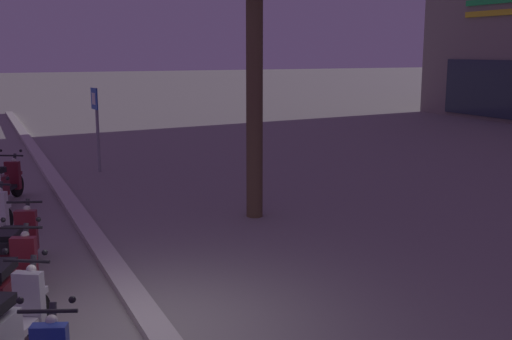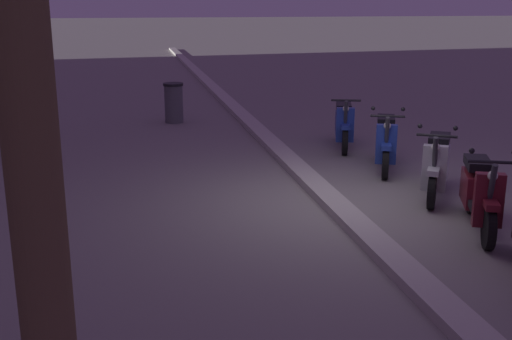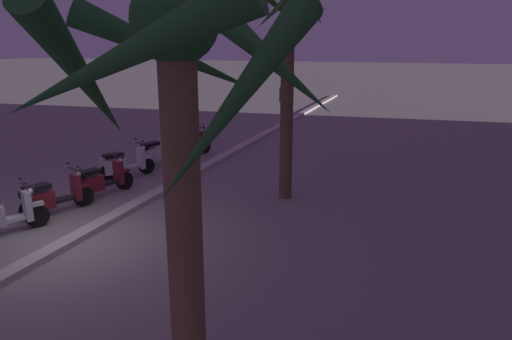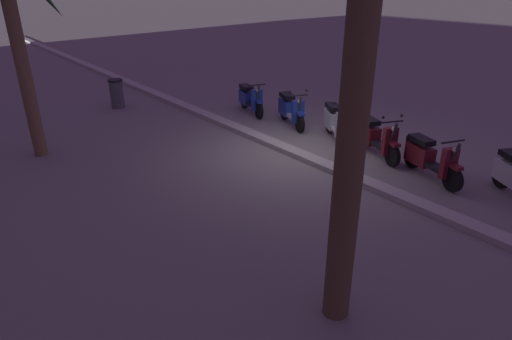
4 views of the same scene
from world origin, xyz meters
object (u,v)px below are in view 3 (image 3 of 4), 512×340
object	(u,v)px
scooter_white_last_in_row	(123,164)
palm_tree_mid_walkway	(288,33)
scooter_white_tail_end	(157,152)
crossing_sign	(282,109)
palm_tree_far_corner	(181,121)
scooter_maroon_second_in_line	(100,181)
scooter_maroon_gap_after_mid	(51,197)
scooter_silver_lead_nearest	(0,215)
scooter_maroon_mid_centre	(187,144)

from	to	relation	value
scooter_white_last_in_row	palm_tree_mid_walkway	distance (m)	6.53
scooter_white_tail_end	scooter_white_last_in_row	size ratio (longest dim) A/B	1.12
crossing_sign	palm_tree_far_corner	distance (m)	15.24
crossing_sign	palm_tree_mid_walkway	size ratio (longest dim) A/B	0.42
scooter_maroon_second_in_line	scooter_white_last_in_row	bearing A→B (deg)	-164.99
scooter_white_last_in_row	scooter_maroon_gap_after_mid	world-z (taller)	same
scooter_maroon_gap_after_mid	scooter_maroon_second_in_line	bearing A→B (deg)	173.15
palm_tree_mid_walkway	palm_tree_far_corner	bearing A→B (deg)	10.37
scooter_white_last_in_row	palm_tree_mid_walkway	world-z (taller)	palm_tree_mid_walkway
scooter_maroon_second_in_line	scooter_silver_lead_nearest	xyz separation A→B (m)	(2.97, -0.30, 0.02)
scooter_white_tail_end	palm_tree_mid_walkway	xyz separation A→B (m)	(1.76, 5.11, 3.86)
scooter_maroon_mid_centre	scooter_maroon_second_in_line	size ratio (longest dim) A/B	0.94
scooter_white_last_in_row	scooter_silver_lead_nearest	size ratio (longest dim) A/B	1.04
scooter_maroon_gap_after_mid	palm_tree_far_corner	distance (m)	8.81
crossing_sign	palm_tree_far_corner	size ratio (longest dim) A/B	0.52
scooter_maroon_second_in_line	scooter_silver_lead_nearest	world-z (taller)	scooter_silver_lead_nearest
scooter_maroon_second_in_line	palm_tree_mid_walkway	size ratio (longest dim) A/B	0.30
scooter_white_last_in_row	scooter_silver_lead_nearest	distance (m)	4.68
scooter_white_tail_end	scooter_white_last_in_row	distance (m)	1.73
scooter_maroon_mid_centre	scooter_maroon_second_in_line	world-z (taller)	scooter_maroon_mid_centre
scooter_white_tail_end	scooter_maroon_gap_after_mid	distance (m)	5.01
scooter_white_last_in_row	scooter_white_tail_end	bearing A→B (deg)	175.02
scooter_maroon_second_in_line	scooter_white_tail_end	bearing A→B (deg)	-174.85
scooter_white_last_in_row	palm_tree_mid_walkway	bearing A→B (deg)	89.58
scooter_white_tail_end	scooter_silver_lead_nearest	xyz separation A→B (m)	(6.40, 0.01, 0.00)
scooter_maroon_gap_after_mid	palm_tree_mid_walkway	size ratio (longest dim) A/B	0.31
scooter_maroon_mid_centre	palm_tree_far_corner	bearing A→B (deg)	28.39
scooter_maroon_second_in_line	scooter_maroon_gap_after_mid	xyz separation A→B (m)	(1.58, -0.19, 0.01)
scooter_maroon_gap_after_mid	palm_tree_mid_walkway	distance (m)	7.10
palm_tree_far_corner	scooter_white_last_in_row	bearing A→B (deg)	-141.04
scooter_white_last_in_row	scooter_maroon_second_in_line	size ratio (longest dim) A/B	0.92
scooter_white_tail_end	palm_tree_far_corner	size ratio (longest dim) A/B	0.39
scooter_white_tail_end	palm_tree_mid_walkway	bearing A→B (deg)	70.98
scooter_maroon_mid_centre	scooter_white_last_in_row	bearing A→B (deg)	-8.33
scooter_white_tail_end	palm_tree_far_corner	world-z (taller)	palm_tree_far_corner
scooter_maroon_second_in_line	palm_tree_mid_walkway	world-z (taller)	palm_tree_mid_walkway
scooter_maroon_mid_centre	scooter_maroon_gap_after_mid	size ratio (longest dim) A/B	0.92
scooter_maroon_mid_centre	scooter_maroon_second_in_line	distance (m)	4.99
scooter_silver_lead_nearest	palm_tree_mid_walkway	world-z (taller)	palm_tree_mid_walkway
scooter_silver_lead_nearest	scooter_white_tail_end	bearing A→B (deg)	-179.92
scooter_white_last_in_row	crossing_sign	distance (m)	7.15
scooter_white_tail_end	scooter_maroon_gap_after_mid	world-z (taller)	scooter_maroon_gap_after_mid
scooter_white_last_in_row	scooter_maroon_second_in_line	distance (m)	1.77
scooter_white_tail_end	scooter_silver_lead_nearest	distance (m)	6.40
palm_tree_mid_walkway	scooter_silver_lead_nearest	bearing A→B (deg)	-47.69
palm_tree_mid_walkway	scooter_white_last_in_row	bearing A→B (deg)	-90.42
scooter_maroon_gap_after_mid	crossing_sign	distance (m)	10.08
scooter_maroon_second_in_line	palm_tree_far_corner	size ratio (longest dim) A/B	0.38
scooter_white_tail_end	scooter_maroon_second_in_line	distance (m)	3.45
scooter_silver_lead_nearest	palm_tree_mid_walkway	size ratio (longest dim) A/B	0.27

